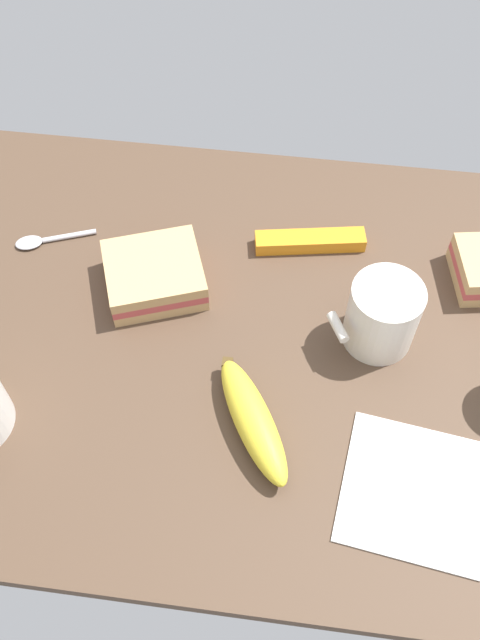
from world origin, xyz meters
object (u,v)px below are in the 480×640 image
object	(u,v)px
spoon	(43,240)
snack_bar	(310,241)
paper_napkin	(414,491)
banana	(253,420)
sandwich_main	(154,275)
coffee_mug_black	(382,315)

from	to	relation	value
spoon	snack_bar	xyz separation A→B (cm)	(35.59, 3.91, 0.62)
snack_bar	paper_napkin	size ratio (longest dim) A/B	0.97
banana	snack_bar	size ratio (longest dim) A/B	1.11
paper_napkin	sandwich_main	bearing A→B (deg)	144.29
snack_bar	sandwich_main	bearing A→B (deg)	-164.57
sandwich_main	spoon	bearing A→B (deg)	162.48
coffee_mug_black	snack_bar	bearing A→B (deg)	124.17
coffee_mug_black	banana	bearing A→B (deg)	-133.90
spoon	paper_napkin	bearing A→B (deg)	-30.26
coffee_mug_black	spoon	distance (cm)	45.87
spoon	paper_napkin	world-z (taller)	spoon
spoon	snack_bar	size ratio (longest dim) A/B	0.73
spoon	sandwich_main	bearing A→B (deg)	-17.52
banana	spoon	xyz separation A→B (cm)	(-31.17, 23.48, -1.66)
spoon	snack_bar	distance (cm)	35.81
sandwich_main	snack_bar	world-z (taller)	sandwich_main
snack_bar	banana	bearing A→B (deg)	-109.25
coffee_mug_black	paper_napkin	size ratio (longest dim) A/B	0.71
coffee_mug_black	banana	xyz separation A→B (cm)	(-13.50, -14.02, -2.70)
coffee_mug_black	paper_napkin	bearing A→B (deg)	-77.09
snack_bar	paper_napkin	distance (cm)	35.22
sandwich_main	spoon	xyz separation A→B (cm)	(-16.49, 5.21, -1.82)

